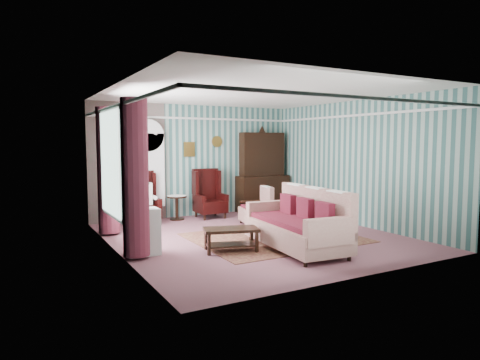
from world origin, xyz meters
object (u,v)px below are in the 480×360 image
nest_table (320,209)px  sofa (295,225)px  wingback_right (210,194)px  round_side_table (177,208)px  seated_woman (143,199)px  plant_stand (143,232)px  floral_armchair (256,204)px  dresser_hutch (263,169)px  coffee_table (231,240)px  bookcase (148,175)px  wingback_left (143,198)px

nest_table → sofa: sofa is taller
wingback_right → round_side_table: (-0.85, 0.15, -0.33)m
sofa → seated_woman: bearing=29.6°
plant_stand → floral_armchair: (3.10, 1.40, 0.09)m
dresser_hutch → coffee_table: 4.64m
floral_armchair → coffee_table: floral_armchair is taller
sofa → floral_armchair: 2.44m
bookcase → sofa: 4.41m
seated_woman → sofa: (1.71, -3.71, -0.14)m
nest_table → coffee_table: bearing=-153.6°
seated_woman → nest_table: bearing=-20.8°
bookcase → sofa: bearing=-70.4°
bookcase → wingback_left: 0.68m
bookcase → coffee_table: (0.39, -3.64, -0.91)m
wingback_left → floral_armchair: wingback_left is taller
wingback_left → round_side_table: bearing=9.5°
dresser_hutch → wingback_right: (-1.75, -0.27, -0.55)m
wingback_left → plant_stand: bearing=-106.2°
nest_table → coffee_table: size_ratio=0.56×
seated_woman → plant_stand: seated_woman is taller
bookcase → floral_armchair: (2.05, -1.74, -0.63)m
round_side_table → seated_woman: bearing=-170.5°
seated_woman → nest_table: size_ratio=2.19×
seated_woman → wingback_left: bearing=0.0°
nest_table → seated_woman: bearing=159.2°
sofa → round_side_table: bearing=16.8°
wingback_left → nest_table: size_ratio=2.31×
wingback_left → seated_woman: (0.00, 0.00, -0.04)m
wingback_right → bookcase: bearing=165.4°
wingback_left → round_side_table: size_ratio=2.08×
wingback_left → floral_armchair: 2.67m
coffee_table → sofa: bearing=-23.3°
bookcase → dresser_hutch: dresser_hutch is taller
wingback_right → plant_stand: wingback_right is taller
coffee_table → wingback_left: bearing=101.2°
bookcase → wingback_left: bookcase is taller
wingback_right → coffee_table: (-1.11, -3.25, -0.42)m
dresser_hutch → seated_woman: 3.56m
dresser_hutch → nest_table: bearing=-72.6°
round_side_table → plant_stand: plant_stand is taller
round_side_table → nest_table: (3.17, -1.70, -0.03)m
round_side_table → floral_armchair: floral_armchair is taller
wingback_right → sofa: bearing=-90.6°
bookcase → seated_woman: size_ratio=1.90×
bookcase → plant_stand: (-1.05, -3.14, -0.72)m
nest_table → floral_armchair: 1.80m
bookcase → wingback_right: 1.63m
bookcase → seated_woman: bookcase is taller
wingback_right → round_side_table: 0.92m
wingback_right → sofa: size_ratio=0.56×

